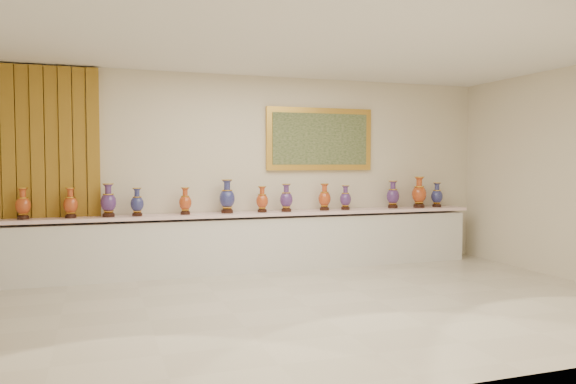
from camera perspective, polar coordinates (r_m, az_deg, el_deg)
name	(u,v)px	position (r m, az deg, el deg)	size (l,w,h in m)	color
ground	(308,307)	(6.58, 2.04, -11.56)	(8.00, 8.00, 0.00)	beige
room	(90,168)	(8.39, -19.47, 2.36)	(8.00, 8.00, 8.00)	beige
counter	(255,242)	(8.62, -3.38, -5.14)	(7.28, 0.48, 0.90)	white
vase_0	(23,205)	(8.25, -25.32, -1.21)	(0.20, 0.20, 0.42)	black
vase_1	(71,204)	(8.21, -21.22, -1.17)	(0.20, 0.20, 0.42)	black
vase_2	(108,202)	(8.19, -17.78, -0.97)	(0.29, 0.29, 0.47)	black
vase_3	(137,203)	(8.21, -15.08, -1.13)	(0.19, 0.19, 0.40)	black
vase_4	(185,202)	(8.30, -10.40, -1.04)	(0.23, 0.23, 0.40)	black
vase_5	(227,198)	(8.44, -6.21, -0.62)	(0.28, 0.28, 0.50)	black
vase_6	(262,201)	(8.54, -2.65, -0.88)	(0.23, 0.23, 0.40)	black
vase_7	(286,199)	(8.64, -0.17, -0.74)	(0.24, 0.24, 0.43)	black
vase_8	(324,198)	(8.90, 3.73, -0.64)	(0.25, 0.25, 0.43)	black
vase_9	(345,199)	(9.04, 5.86, -0.69)	(0.19, 0.19, 0.39)	black
vase_10	(393,196)	(9.48, 10.60, -0.38)	(0.25, 0.25, 0.45)	black
vase_11	(419,194)	(9.66, 13.17, -0.17)	(0.25, 0.25, 0.52)	black
vase_12	(437,196)	(9.88, 14.89, -0.40)	(0.24, 0.24, 0.42)	black
label_card	(198,215)	(8.23, -9.16, -2.29)	(0.10, 0.06, 0.00)	white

